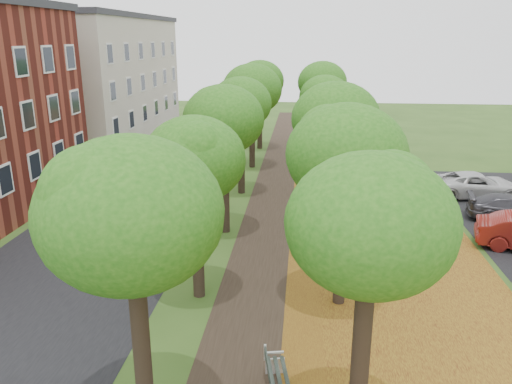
# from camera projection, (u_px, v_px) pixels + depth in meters

# --- Properties ---
(street_asphalt) EXTENTS (8.00, 70.00, 0.01)m
(street_asphalt) POSITION_uv_depth(u_px,v_px,m) (135.00, 207.00, 26.42)
(street_asphalt) COLOR black
(street_asphalt) RESTS_ON ground
(footpath) EXTENTS (3.20, 70.00, 0.01)m
(footpath) POSITION_uv_depth(u_px,v_px,m) (277.00, 211.00, 25.74)
(footpath) COLOR black
(footpath) RESTS_ON ground
(leaf_verge) EXTENTS (7.50, 70.00, 0.01)m
(leaf_verge) POSITION_uv_depth(u_px,v_px,m) (375.00, 214.00, 25.28)
(leaf_verge) COLOR olive
(leaf_verge) RESTS_ON ground
(tree_row_west) EXTENTS (3.67, 33.67, 6.51)m
(tree_row_west) POSITION_uv_depth(u_px,v_px,m) (233.00, 116.00, 24.47)
(tree_row_west) COLOR black
(tree_row_west) RESTS_ON ground
(tree_row_east) EXTENTS (3.67, 33.67, 6.51)m
(tree_row_east) POSITION_uv_depth(u_px,v_px,m) (332.00, 117.00, 24.04)
(tree_row_east) COLOR black
(tree_row_east) RESTS_ON ground
(building_cream) EXTENTS (10.30, 20.30, 10.40)m
(building_cream) POSITION_uv_depth(u_px,v_px,m) (92.00, 78.00, 42.83)
(building_cream) COLOR beige
(building_cream) RESTS_ON ground
(bench) EXTENTS (0.87, 1.92, 0.87)m
(bench) POSITION_uv_depth(u_px,v_px,m) (277.00, 380.00, 12.42)
(bench) COLOR #252E29
(bench) RESTS_ON ground
(car_white) EXTENTS (5.06, 2.52, 1.38)m
(car_white) POSITION_uv_depth(u_px,v_px,m) (477.00, 185.00, 27.87)
(car_white) COLOR silver
(car_white) RESTS_ON ground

